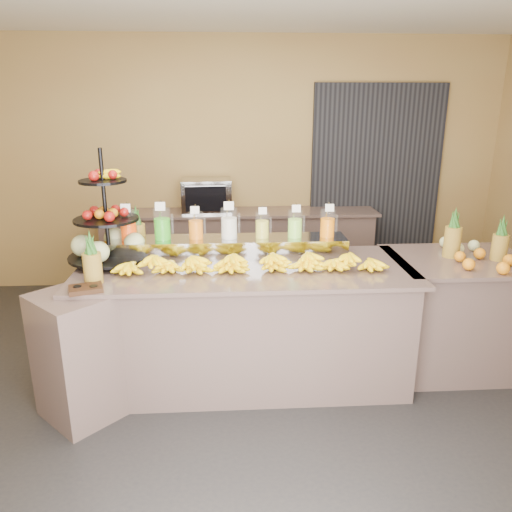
{
  "coord_description": "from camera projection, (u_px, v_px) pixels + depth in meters",
  "views": [
    {
      "loc": [
        -0.14,
        -3.22,
        2.13
      ],
      "look_at": [
        0.08,
        0.3,
        1.02
      ],
      "focal_mm": 35.0,
      "sensor_mm": 36.0,
      "label": 1
    }
  ],
  "objects": [
    {
      "name": "ground",
      "position": [
        248.0,
        398.0,
        3.72
      ],
      "size": [
        6.0,
        6.0,
        0.0
      ],
      "primitive_type": "plane",
      "color": "black",
      "rests_on": "ground"
    },
    {
      "name": "room_envelope",
      "position": [
        266.0,
        133.0,
        3.91
      ],
      "size": [
        6.04,
        5.02,
        2.82
      ],
      "color": "olive",
      "rests_on": "ground"
    },
    {
      "name": "buffet_counter",
      "position": [
        231.0,
        326.0,
        3.82
      ],
      "size": [
        2.75,
        1.25,
        0.93
      ],
      "color": "gray",
      "rests_on": "ground"
    },
    {
      "name": "right_counter",
      "position": [
        454.0,
        313.0,
        4.06
      ],
      "size": [
        1.08,
        0.88,
        0.93
      ],
      "color": "gray",
      "rests_on": "ground"
    },
    {
      "name": "back_ledge",
      "position": [
        239.0,
        251.0,
        5.72
      ],
      "size": [
        3.1,
        0.55,
        0.93
      ],
      "color": "gray",
      "rests_on": "ground"
    },
    {
      "name": "pitcher_tray",
      "position": [
        229.0,
        247.0,
        3.96
      ],
      "size": [
        1.85,
        0.3,
        0.15
      ],
      "primitive_type": "cube",
      "color": "gray",
      "rests_on": "buffet_counter"
    },
    {
      "name": "juice_pitcher_orange_a",
      "position": [
        128.0,
        227.0,
        3.86
      ],
      "size": [
        0.13,
        0.13,
        0.31
      ],
      "color": "silver",
      "rests_on": "pitcher_tray"
    },
    {
      "name": "juice_pitcher_green",
      "position": [
        162.0,
        226.0,
        3.87
      ],
      "size": [
        0.13,
        0.14,
        0.32
      ],
      "color": "silver",
      "rests_on": "pitcher_tray"
    },
    {
      "name": "juice_pitcher_orange_b",
      "position": [
        196.0,
        227.0,
        3.89
      ],
      "size": [
        0.12,
        0.12,
        0.28
      ],
      "color": "silver",
      "rests_on": "pitcher_tray"
    },
    {
      "name": "juice_pitcher_milk",
      "position": [
        229.0,
        225.0,
        3.91
      ],
      "size": [
        0.13,
        0.13,
        0.31
      ],
      "color": "silver",
      "rests_on": "pitcher_tray"
    },
    {
      "name": "juice_pitcher_lemon",
      "position": [
        262.0,
        227.0,
        3.93
      ],
      "size": [
        0.11,
        0.11,
        0.26
      ],
      "color": "silver",
      "rests_on": "pitcher_tray"
    },
    {
      "name": "juice_pitcher_lime",
      "position": [
        295.0,
        225.0,
        3.94
      ],
      "size": [
        0.12,
        0.12,
        0.28
      ],
      "color": "silver",
      "rests_on": "pitcher_tray"
    },
    {
      "name": "juice_pitcher_orange_c",
      "position": [
        327.0,
        225.0,
        3.95
      ],
      "size": [
        0.12,
        0.12,
        0.28
      ],
      "color": "silver",
      "rests_on": "pitcher_tray"
    },
    {
      "name": "banana_heap",
      "position": [
        253.0,
        260.0,
        3.65
      ],
      "size": [
        2.01,
        0.18,
        0.17
      ],
      "color": "#FFE90C",
      "rests_on": "buffet_counter"
    },
    {
      "name": "fruit_stand",
      "position": [
        113.0,
        234.0,
        3.78
      ],
      "size": [
        0.79,
        0.79,
        0.86
      ],
      "rotation": [
        0.0,
        0.0,
        0.35
      ],
      "color": "black",
      "rests_on": "buffet_counter"
    },
    {
      "name": "condiment_caddy",
      "position": [
        86.0,
        289.0,
        3.26
      ],
      "size": [
        0.25,
        0.22,
        0.03
      ],
      "primitive_type": "cube",
      "rotation": [
        0.0,
        0.0,
        0.32
      ],
      "color": "black",
      "rests_on": "buffet_counter"
    },
    {
      "name": "pineapple_left_a",
      "position": [
        92.0,
        264.0,
        3.36
      ],
      "size": [
        0.13,
        0.13,
        0.37
      ],
      "rotation": [
        0.0,
        0.0,
        -0.09
      ],
      "color": "brown",
      "rests_on": "buffet_counter"
    },
    {
      "name": "pineapple_left_b",
      "position": [
        137.0,
        235.0,
        4.01
      ],
      "size": [
        0.13,
        0.13,
        0.4
      ],
      "rotation": [
        0.0,
        0.0,
        -0.03
      ],
      "color": "brown",
      "rests_on": "buffet_counter"
    },
    {
      "name": "right_fruit_pile",
      "position": [
        479.0,
        253.0,
        3.81
      ],
      "size": [
        0.46,
        0.44,
        0.24
      ],
      "color": "brown",
      "rests_on": "right_counter"
    },
    {
      "name": "oven_warmer",
      "position": [
        206.0,
        195.0,
        5.5
      ],
      "size": [
        0.56,
        0.4,
        0.36
      ],
      "primitive_type": "cube",
      "rotation": [
        0.0,
        0.0,
        0.04
      ],
      "color": "gray",
      "rests_on": "back_ledge"
    }
  ]
}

